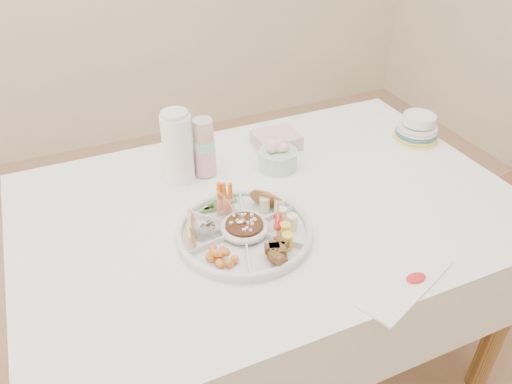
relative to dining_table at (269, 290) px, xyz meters
name	(u,v)px	position (x,y,z in m)	size (l,w,h in m)	color
floor	(267,357)	(0.00, 0.00, -0.38)	(4.00, 4.00, 0.00)	tan
dining_table	(269,290)	(0.00, 0.00, 0.00)	(1.52, 1.02, 0.76)	white
party_tray	(244,230)	(-0.13, -0.11, 0.40)	(0.38, 0.38, 0.04)	silver
bean_dip	(244,227)	(-0.13, -0.11, 0.41)	(0.11, 0.11, 0.04)	#35190F
tortillas	(263,199)	(-0.04, -0.02, 0.42)	(0.10, 0.10, 0.06)	#A46D3A
carrot_cucumber	(219,196)	(-0.16, 0.02, 0.44)	(0.12, 0.12, 0.11)	#FF5E0E
pita_raisins	(198,226)	(-0.26, -0.07, 0.42)	(0.11, 0.11, 0.06)	tan
cherries	(223,254)	(-0.23, -0.20, 0.42)	(0.10, 0.10, 0.04)	orange
granola_chunks	(272,251)	(-0.11, -0.24, 0.42)	(0.10, 0.10, 0.05)	#4E2D12
banana_tomato	(291,217)	(-0.01, -0.15, 0.44)	(0.10, 0.10, 0.08)	#F2EC7D
cup_stack	(204,148)	(-0.13, 0.24, 0.48)	(0.07, 0.07, 0.20)	silver
thermos	(178,146)	(-0.21, 0.24, 0.50)	(0.10, 0.10, 0.25)	white
flower_bowl	(278,155)	(0.11, 0.18, 0.43)	(0.13, 0.13, 0.10)	#93C9B3
napkin_stack	(276,140)	(0.17, 0.31, 0.40)	(0.15, 0.13, 0.05)	beige
plate_stack	(418,127)	(0.67, 0.15, 0.43)	(0.17, 0.17, 0.11)	#CBC650
placemat	(406,283)	(0.17, -0.45, 0.38)	(0.31, 0.10, 0.01)	white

